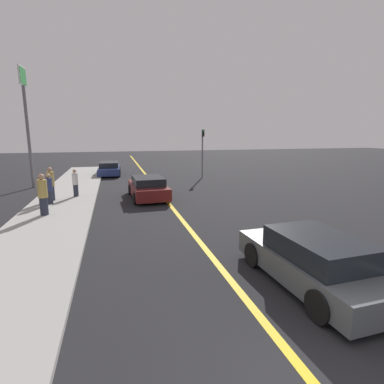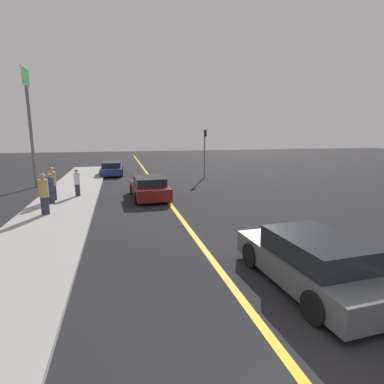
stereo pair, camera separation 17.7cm
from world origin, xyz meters
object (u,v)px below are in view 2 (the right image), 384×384
at_px(pedestrian_near_curb, 44,194).
at_px(pedestrian_mid_group, 50,189).
at_px(car_near_right_lane, 311,262).
at_px(car_ahead_center, 149,188).
at_px(pedestrian_far_standing, 53,184).
at_px(car_far_distant, 112,168).
at_px(traffic_light, 205,149).
at_px(roadside_sign, 28,105).
at_px(pedestrian_by_sign, 77,183).

bearing_deg(pedestrian_near_curb, pedestrian_mid_group, 94.72).
xyz_separation_m(car_near_right_lane, car_ahead_center, (-2.76, 11.13, -0.03)).
distance_m(car_near_right_lane, pedestrian_far_standing, 13.80).
bearing_deg(car_far_distant, traffic_light, -24.67).
relative_size(car_far_distant, pedestrian_mid_group, 2.95).
xyz_separation_m(pedestrian_near_curb, pedestrian_mid_group, (-0.19, 2.24, -0.14)).
relative_size(car_far_distant, pedestrian_far_standing, 2.58).
bearing_deg(roadside_sign, traffic_light, 6.43).
distance_m(car_near_right_lane, car_far_distant, 22.31).
distance_m(car_near_right_lane, pedestrian_by_sign, 13.89).
distance_m(car_near_right_lane, pedestrian_mid_group, 13.11).
bearing_deg(pedestrian_far_standing, pedestrian_by_sign, 35.86).
relative_size(pedestrian_mid_group, traffic_light, 0.39).
bearing_deg(car_near_right_lane, roadside_sign, 118.42).
bearing_deg(pedestrian_near_curb, car_near_right_lane, -46.98).
xyz_separation_m(car_near_right_lane, pedestrian_far_standing, (-7.91, 11.30, 0.39)).
distance_m(pedestrian_near_curb, traffic_light, 14.24).
bearing_deg(roadside_sign, pedestrian_mid_group, -70.51).
distance_m(car_ahead_center, pedestrian_mid_group, 5.16).
relative_size(pedestrian_far_standing, roadside_sign, 0.23).
bearing_deg(pedestrian_by_sign, car_ahead_center, -13.73).
xyz_separation_m(car_far_distant, pedestrian_mid_group, (-2.87, -11.27, 0.33)).
height_order(car_far_distant, pedestrian_near_curb, pedestrian_near_curb).
bearing_deg(car_near_right_lane, traffic_light, 79.17).
height_order(car_near_right_lane, roadside_sign, roadside_sign).
bearing_deg(pedestrian_far_standing, car_far_distant, 74.43).
distance_m(pedestrian_mid_group, pedestrian_far_standing, 0.83).
xyz_separation_m(car_near_right_lane, traffic_light, (2.56, 18.02, 1.80)).
xyz_separation_m(car_far_distant, roadside_sign, (-5.03, -5.14, 4.94)).
relative_size(pedestrian_by_sign, roadside_sign, 0.20).
xyz_separation_m(car_ahead_center, traffic_light, (5.32, 6.89, 1.83)).
height_order(car_far_distant, pedestrian_mid_group, pedestrian_mid_group).
bearing_deg(pedestrian_mid_group, car_near_right_lane, -53.09).
bearing_deg(pedestrian_mid_group, car_far_distant, 75.72).
relative_size(car_near_right_lane, car_ahead_center, 1.04).
height_order(car_far_distant, traffic_light, traffic_light).
xyz_separation_m(car_ahead_center, pedestrian_far_standing, (-5.15, 0.16, 0.42)).
distance_m(pedestrian_mid_group, roadside_sign, 7.97).
bearing_deg(car_far_distant, roadside_sign, -132.86).
height_order(car_near_right_lane, pedestrian_by_sign, pedestrian_by_sign).
relative_size(car_ahead_center, traffic_light, 1.07).
bearing_deg(pedestrian_mid_group, traffic_light, 35.87).
height_order(pedestrian_far_standing, traffic_light, traffic_light).
bearing_deg(car_far_distant, pedestrian_by_sign, -98.93).
xyz_separation_m(car_ahead_center, pedestrian_near_curb, (-4.93, -2.90, 0.44)).
bearing_deg(traffic_light, roadside_sign, -173.57).
bearing_deg(car_far_distant, pedestrian_mid_group, -102.75).
relative_size(pedestrian_far_standing, traffic_light, 0.45).
distance_m(car_far_distant, roadside_sign, 8.73).
height_order(car_ahead_center, roadside_sign, roadside_sign).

